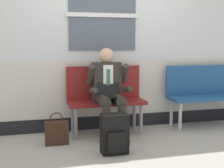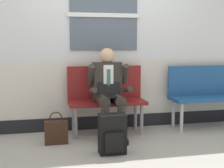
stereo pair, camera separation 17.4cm
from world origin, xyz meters
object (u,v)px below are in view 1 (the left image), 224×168
(handbag, at_px, (57,133))
(bench_with_person, at_px, (105,95))
(person_seated, at_px, (109,90))
(backpack, at_px, (115,134))
(bench_empty, at_px, (204,91))

(handbag, bearing_deg, bench_with_person, 28.00)
(bench_with_person, height_order, handbag, bench_with_person)
(bench_with_person, bearing_deg, handbag, -152.00)
(person_seated, xyz_separation_m, handbag, (-0.74, -0.19, -0.50))
(person_seated, height_order, backpack, person_seated)
(bench_with_person, relative_size, handbag, 2.58)
(person_seated, height_order, handbag, person_seated)
(bench_empty, relative_size, handbag, 2.86)
(bench_empty, height_order, handbag, bench_empty)
(person_seated, xyz_separation_m, backpack, (-0.11, -0.70, -0.43))
(handbag, bearing_deg, backpack, -38.68)
(bench_empty, distance_m, handbag, 2.42)
(backpack, bearing_deg, handbag, 141.32)
(bench_empty, xyz_separation_m, handbag, (-2.36, -0.39, -0.39))
(bench_empty, distance_m, backpack, 1.97)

